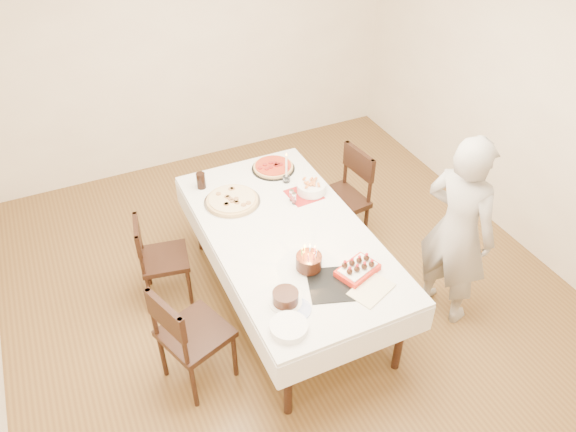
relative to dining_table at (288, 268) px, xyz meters
name	(u,v)px	position (x,y,z in m)	size (l,w,h in m)	color
floor	(292,300)	(0.04, -0.01, -0.38)	(5.00, 5.00, 0.00)	brown
wall_back	(187,41)	(0.04, 2.49, 0.98)	(4.50, 0.04, 2.70)	white
wall_right	(540,101)	(2.29, -0.01, 0.98)	(0.04, 5.00, 2.70)	white
dining_table	(288,268)	(0.00, 0.00, 0.00)	(1.14, 2.14, 0.75)	white
chair_right_savory	(338,201)	(0.73, 0.51, 0.09)	(0.48, 0.48, 0.94)	black
chair_left_savory	(165,259)	(-0.87, 0.50, 0.02)	(0.41, 0.41, 0.80)	black
chair_left_dessert	(195,334)	(-0.89, -0.39, 0.08)	(0.46, 0.46, 0.91)	black
person	(458,231)	(1.12, -0.59, 0.43)	(0.59, 0.39, 1.62)	#A29C98
pizza_white	(232,200)	(-0.25, 0.53, 0.40)	(0.46, 0.46, 0.04)	beige
pizza_pepperoni	(273,167)	(0.25, 0.83, 0.40)	(0.38, 0.38, 0.04)	red
red_placemat	(304,195)	(0.32, 0.38, 0.38)	(0.26, 0.26, 0.01)	#B21E1E
pasta_bowl	(311,188)	(0.39, 0.38, 0.42)	(0.24, 0.24, 0.08)	white
taper_candle	(286,167)	(0.27, 0.61, 0.52)	(0.06, 0.06, 0.29)	white
shaker_pair	(294,199)	(0.19, 0.30, 0.43)	(0.09, 0.09, 0.10)	white
cola_glass	(201,181)	(-0.41, 0.83, 0.44)	(0.08, 0.08, 0.14)	black
layer_cake	(286,298)	(-0.32, -0.64, 0.42)	(0.22, 0.22, 0.09)	black
cake_board	(333,285)	(0.04, -0.63, 0.38)	(0.33, 0.33, 0.01)	black
birthday_cake	(309,258)	(-0.04, -0.42, 0.47)	(0.18, 0.18, 0.17)	#3B1A10
strawberry_box	(358,269)	(0.25, -0.60, 0.41)	(0.29, 0.19, 0.07)	red
box_lid	(371,290)	(0.25, -0.79, 0.38)	(0.30, 0.20, 0.02)	beige
plate_stack	(289,327)	(-0.40, -0.86, 0.40)	(0.24, 0.24, 0.05)	white
china_plate	(296,309)	(-0.28, -0.73, 0.38)	(0.20, 0.20, 0.01)	white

